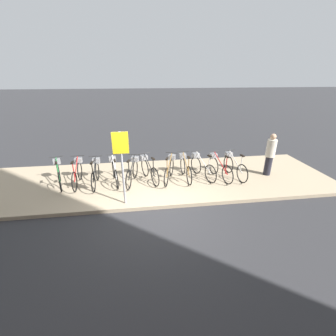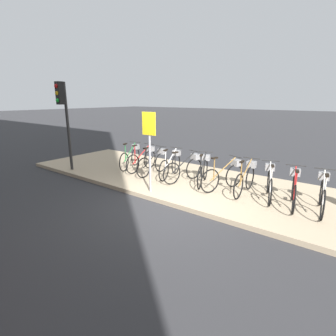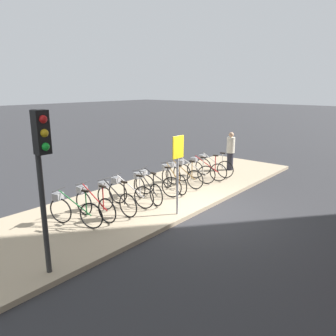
# 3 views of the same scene
# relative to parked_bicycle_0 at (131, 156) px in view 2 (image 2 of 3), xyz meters

# --- Properties ---
(ground_plane) EXTENTS (120.00, 120.00, 0.00)m
(ground_plane) POSITION_rel_parked_bicycle_0_xyz_m (3.18, -1.86, -0.56)
(ground_plane) COLOR #2D2D30
(sidewalk) EXTENTS (13.47, 3.76, 0.12)m
(sidewalk) POSITION_rel_parked_bicycle_0_xyz_m (3.18, 0.02, -0.50)
(sidewalk) COLOR tan
(sidewalk) RESTS_ON ground_plane
(parked_bicycle_0) EXTENTS (0.64, 1.54, 0.99)m
(parked_bicycle_0) POSITION_rel_parked_bicycle_0_xyz_m (0.00, 0.00, 0.00)
(parked_bicycle_0) COLOR black
(parked_bicycle_0) RESTS_ON sidewalk
(parked_bicycle_1) EXTENTS (0.46, 1.62, 0.99)m
(parked_bicycle_1) POSITION_rel_parked_bicycle_0_xyz_m (0.62, -0.01, 0.00)
(parked_bicycle_1) COLOR black
(parked_bicycle_1) RESTS_ON sidewalk
(parked_bicycle_2) EXTENTS (0.46, 1.62, 0.99)m
(parked_bicycle_2) POSITION_rel_parked_bicycle_0_xyz_m (1.26, -0.13, 0.00)
(parked_bicycle_2) COLOR black
(parked_bicycle_2) RESTS_ON sidewalk
(parked_bicycle_3) EXTENTS (0.50, 1.59, 0.99)m
(parked_bicycle_3) POSITION_rel_parked_bicycle_0_xyz_m (1.90, -0.02, 0.00)
(parked_bicycle_3) COLOR black
(parked_bicycle_3) RESTS_ON sidewalk
(parked_bicycle_4) EXTENTS (0.54, 1.58, 0.99)m
(parked_bicycle_4) POSITION_rel_parked_bicycle_0_xyz_m (2.54, -0.14, 0.00)
(parked_bicycle_4) COLOR black
(parked_bicycle_4) RESTS_ON sidewalk
(parked_bicycle_5) EXTENTS (0.67, 1.53, 0.99)m
(parked_bicycle_5) POSITION_rel_parked_bicycle_0_xyz_m (3.11, -0.02, 0.00)
(parked_bicycle_5) COLOR black
(parked_bicycle_5) RESTS_ON sidewalk
(parked_bicycle_6) EXTENTS (0.67, 1.53, 0.99)m
(parked_bicycle_6) POSITION_rel_parked_bicycle_0_xyz_m (3.87, -0.11, 0.00)
(parked_bicycle_6) COLOR black
(parked_bicycle_6) RESTS_ON sidewalk
(parked_bicycle_7) EXTENTS (0.46, 1.62, 0.99)m
(parked_bicycle_7) POSITION_rel_parked_bicycle_0_xyz_m (4.46, -0.05, 0.00)
(parked_bicycle_7) COLOR black
(parked_bicycle_7) RESTS_ON sidewalk
(parked_bicycle_8) EXTENTS (0.66, 1.54, 0.99)m
(parked_bicycle_8) POSITION_rel_parked_bicycle_0_xyz_m (5.08, -0.03, 0.00)
(parked_bicycle_8) COLOR black
(parked_bicycle_8) RESTS_ON sidewalk
(parked_bicycle_9) EXTENTS (0.54, 1.58, 0.99)m
(parked_bicycle_9) POSITION_rel_parked_bicycle_0_xyz_m (5.70, -0.17, 0.00)
(parked_bicycle_9) COLOR black
(parked_bicycle_9) RESTS_ON sidewalk
(parked_bicycle_10) EXTENTS (0.46, 1.60, 0.99)m
(parked_bicycle_10) POSITION_rel_parked_bicycle_0_xyz_m (6.30, -0.13, 0.00)
(parked_bicycle_10) COLOR black
(parked_bicycle_10) RESTS_ON sidewalk
(traffic_light) EXTENTS (0.24, 0.40, 3.08)m
(traffic_light) POSITION_rel_parked_bicycle_0_xyz_m (-1.57, -1.63, 1.79)
(traffic_light) COLOR #2D2D2D
(traffic_light) RESTS_ON sidewalk
(sign_post) EXTENTS (0.44, 0.07, 2.19)m
(sign_post) POSITION_rel_parked_bicycle_0_xyz_m (2.31, -1.57, 1.06)
(sign_post) COLOR #99999E
(sign_post) RESTS_ON sidewalk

